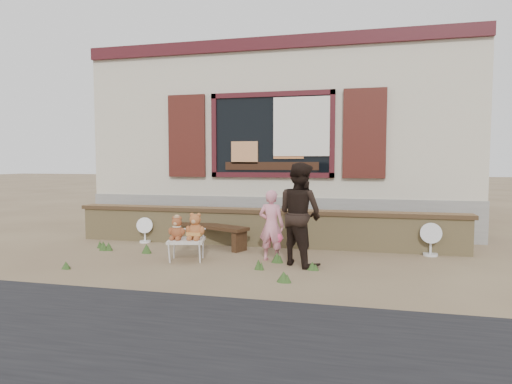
% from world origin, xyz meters
% --- Properties ---
extents(ground, '(80.00, 80.00, 0.00)m').
position_xyz_m(ground, '(0.00, 0.00, 0.00)').
color(ground, brown).
rests_on(ground, ground).
extents(shopfront, '(8.04, 5.13, 4.00)m').
position_xyz_m(shopfront, '(0.00, 4.49, 2.00)').
color(shopfront, '#B9B195').
rests_on(shopfront, ground).
extents(brick_wall, '(7.10, 0.36, 0.67)m').
position_xyz_m(brick_wall, '(0.00, 1.00, 0.34)').
color(brick_wall, tan).
rests_on(brick_wall, ground).
extents(bench, '(1.56, 0.95, 0.40)m').
position_xyz_m(bench, '(-0.87, 0.70, 0.29)').
color(bench, black).
rests_on(bench, ground).
extents(folding_chair, '(0.63, 0.59, 0.33)m').
position_xyz_m(folding_chair, '(-0.86, -0.41, 0.30)').
color(folding_chair, beige).
rests_on(folding_chair, ground).
extents(teddy_bear_left, '(0.31, 0.29, 0.36)m').
position_xyz_m(teddy_bear_left, '(-0.99, -0.45, 0.51)').
color(teddy_bear_left, brown).
rests_on(teddy_bear_left, folding_chair).
extents(teddy_bear_right, '(0.36, 0.33, 0.42)m').
position_xyz_m(teddy_bear_right, '(-0.72, -0.38, 0.54)').
color(teddy_bear_right, brown).
rests_on(teddy_bear_right, folding_chair).
extents(child, '(0.43, 0.32, 1.09)m').
position_xyz_m(child, '(0.41, -0.13, 0.55)').
color(child, pink).
rests_on(child, ground).
extents(adult, '(0.93, 0.89, 1.50)m').
position_xyz_m(adult, '(0.86, -0.27, 0.75)').
color(adult, black).
rests_on(adult, ground).
extents(fan_left, '(0.31, 0.20, 0.48)m').
position_xyz_m(fan_left, '(-2.18, 0.78, 0.24)').
color(fan_left, white).
rests_on(fan_left, ground).
extents(fan_right, '(0.34, 0.23, 0.54)m').
position_xyz_m(fan_right, '(2.85, 0.80, 0.27)').
color(fan_right, silver).
rests_on(fan_right, ground).
extents(grass_tufts, '(3.93, 1.52, 0.16)m').
position_xyz_m(grass_tufts, '(-0.72, -0.43, 0.07)').
color(grass_tufts, '#2F4C1E').
rests_on(grass_tufts, ground).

